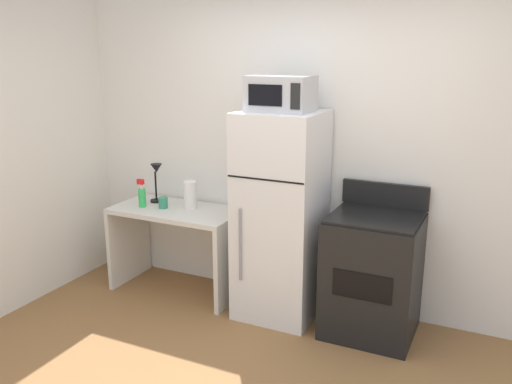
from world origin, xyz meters
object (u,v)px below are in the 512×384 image
(desk, at_px, (178,234))
(paper_towel_roll, at_px, (190,195))
(refrigerator, at_px, (280,216))
(microwave, at_px, (281,94))
(spray_bottle, at_px, (142,196))
(desk_lamp, at_px, (156,176))
(coffee_mug, at_px, (163,203))
(oven_range, at_px, (372,274))

(desk, xyz_separation_m, paper_towel_roll, (0.11, 0.05, 0.35))
(refrigerator, height_order, microwave, microwave)
(spray_bottle, bearing_deg, paper_towel_roll, 18.96)
(desk_lamp, relative_size, paper_towel_roll, 1.47)
(paper_towel_roll, height_order, spray_bottle, spray_bottle)
(coffee_mug, bearing_deg, refrigerator, 1.35)
(paper_towel_roll, xyz_separation_m, spray_bottle, (-0.40, -0.14, -0.02))
(desk_lamp, bearing_deg, microwave, -5.49)
(microwave, bearing_deg, coffee_mug, -179.77)
(paper_towel_roll, xyz_separation_m, microwave, (0.87, -0.09, 0.89))
(desk_lamp, bearing_deg, spray_bottle, -102.32)
(spray_bottle, xyz_separation_m, refrigerator, (1.27, 0.07, -0.03))
(refrigerator, bearing_deg, desk, 179.35)
(desk_lamp, xyz_separation_m, oven_range, (1.98, -0.09, -0.52))
(spray_bottle, height_order, microwave, microwave)
(coffee_mug, relative_size, microwave, 0.21)
(paper_towel_roll, relative_size, oven_range, 0.22)
(coffee_mug, bearing_deg, desk_lamp, 140.28)
(desk, height_order, coffee_mug, coffee_mug)
(desk, relative_size, coffee_mug, 11.75)
(spray_bottle, xyz_separation_m, microwave, (1.27, 0.05, 0.91))
(spray_bottle, bearing_deg, refrigerator, 3.28)
(paper_towel_roll, distance_m, refrigerator, 0.87)
(coffee_mug, xyz_separation_m, refrigerator, (1.09, 0.03, 0.02))
(desk, height_order, microwave, microwave)
(oven_range, bearing_deg, desk_lamp, 177.25)
(microwave, distance_m, oven_range, 1.49)
(coffee_mug, height_order, refrigerator, refrigerator)
(microwave, relative_size, oven_range, 0.42)
(desk, bearing_deg, microwave, -1.90)
(desk_lamp, relative_size, microwave, 0.77)
(paper_towel_roll, bearing_deg, coffee_mug, -157.28)
(refrigerator, bearing_deg, desk_lamp, 175.48)
(spray_bottle, bearing_deg, microwave, 2.32)
(desk, height_order, spray_bottle, spray_bottle)
(coffee_mug, relative_size, spray_bottle, 0.38)
(paper_towel_roll, distance_m, oven_range, 1.66)
(desk_lamp, relative_size, refrigerator, 0.22)
(microwave, bearing_deg, oven_range, 1.84)
(desk_lamp, height_order, microwave, microwave)
(desk, xyz_separation_m, coffee_mug, (-0.11, -0.04, 0.28))
(desk_lamp, relative_size, spray_bottle, 1.42)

